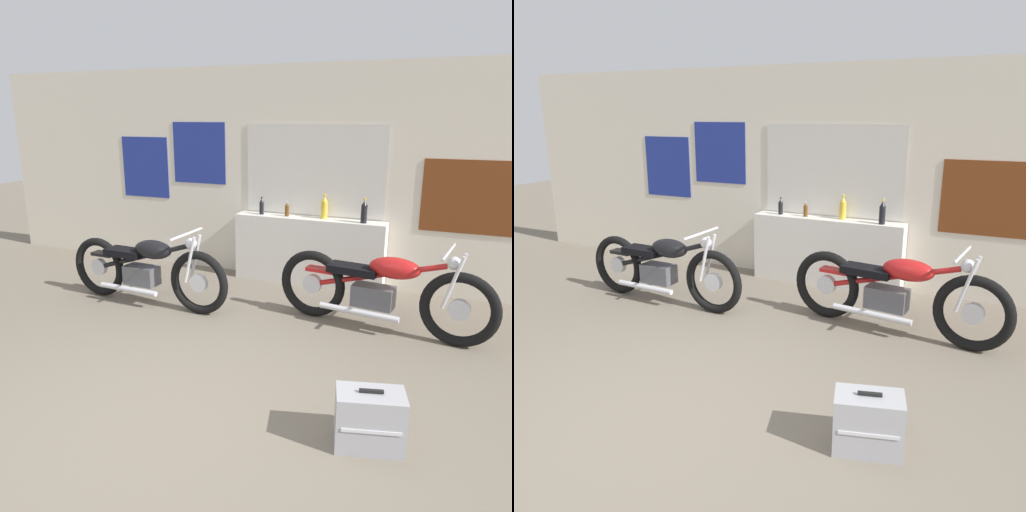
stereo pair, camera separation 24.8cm
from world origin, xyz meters
TOP-DOWN VIEW (x-y plane):
  - ground_plane at (0.00, 0.00)m, footprint 24.00×24.00m
  - wall_back at (0.00, 3.74)m, footprint 10.00×0.07m
  - sill_counter at (0.07, 3.56)m, footprint 1.99×0.28m
  - bottle_leftmost at (-0.60, 3.56)m, footprint 0.06×0.06m
  - bottle_left_center at (-0.24, 3.57)m, footprint 0.06×0.06m
  - bottle_center at (0.25, 3.61)m, footprint 0.09×0.09m
  - bottle_right_center at (0.78, 3.53)m, footprint 0.08×0.08m
  - motorcycle_black at (-1.48, 2.10)m, footprint 2.17×0.64m
  - motorcycle_red at (1.19, 2.40)m, footprint 2.28×0.64m
  - hard_case_silver at (1.44, 0.43)m, footprint 0.51×0.38m

SIDE VIEW (x-z plane):
  - ground_plane at x=0.00m, z-range 0.00..0.00m
  - hard_case_silver at x=1.44m, z-range -0.01..0.42m
  - motorcycle_black at x=-1.48m, z-range -0.03..0.90m
  - sill_counter at x=0.07m, z-range 0.00..0.89m
  - motorcycle_red at x=1.19m, z-range -0.03..0.92m
  - bottle_left_center at x=-0.24m, z-range 0.88..1.08m
  - bottle_leftmost at x=-0.60m, z-range 0.88..1.11m
  - bottle_right_center at x=0.78m, z-range 0.87..1.18m
  - bottle_center at x=0.25m, z-range 0.87..1.19m
  - wall_back at x=0.00m, z-range 0.00..2.80m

